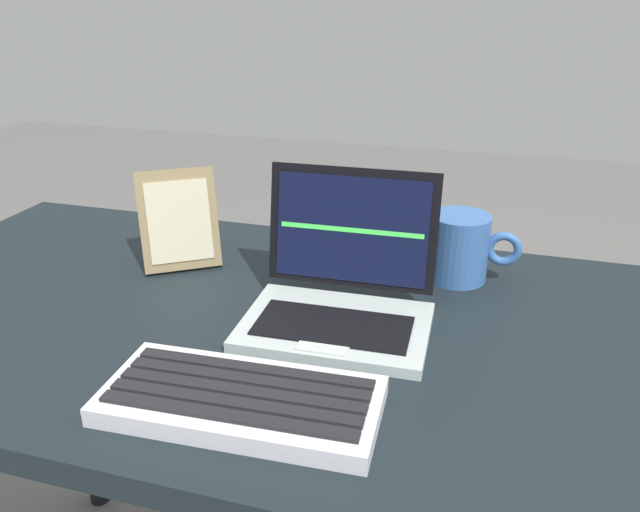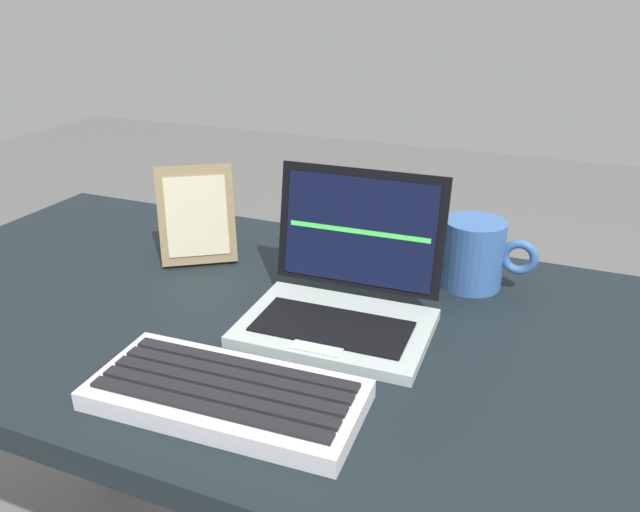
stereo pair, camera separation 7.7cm
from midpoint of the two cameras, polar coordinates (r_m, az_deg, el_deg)
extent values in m
cube|color=black|center=(0.83, 0.67, -7.67)|extent=(1.48, 0.64, 0.03)
cylinder|color=black|center=(1.52, -22.55, -10.22)|extent=(0.05, 0.05, 0.71)
cube|color=#B3C0BB|center=(0.81, -1.31, -6.53)|extent=(0.25, 0.18, 0.01)
cube|color=black|center=(0.80, -1.56, -6.44)|extent=(0.20, 0.10, 0.00)
cube|color=beige|center=(0.76, -2.67, -8.41)|extent=(0.06, 0.03, 0.00)
cube|color=black|center=(0.85, 0.38, 2.53)|extent=(0.23, 0.04, 0.16)
cube|color=black|center=(0.85, 0.30, 2.37)|extent=(0.21, 0.04, 0.14)
cube|color=#4CF259|center=(0.85, 0.28, 2.32)|extent=(0.20, 0.01, 0.01)
cube|color=silver|center=(0.69, -10.46, -12.95)|extent=(0.30, 0.15, 0.02)
cube|color=black|center=(0.65, -12.07, -14.13)|extent=(0.27, 0.03, 0.00)
cube|color=black|center=(0.66, -11.29, -13.07)|extent=(0.27, 0.03, 0.00)
cube|color=black|center=(0.68, -10.54, -12.06)|extent=(0.27, 0.03, 0.00)
cube|color=black|center=(0.70, -9.84, -11.10)|extent=(0.27, 0.03, 0.00)
cube|color=black|center=(0.71, -9.17, -10.17)|extent=(0.27, 0.03, 0.00)
cube|color=olive|center=(1.00, -14.91, 3.16)|extent=(0.13, 0.11, 0.15)
cube|color=beige|center=(0.99, -14.89, 3.02)|extent=(0.10, 0.08, 0.12)
cube|color=olive|center=(1.05, -14.65, 0.40)|extent=(0.02, 0.02, 0.03)
cylinder|color=#3B68AC|center=(0.95, 10.25, 0.75)|extent=(0.09, 0.09, 0.10)
torus|color=#3B68AC|center=(0.95, 14.20, 0.59)|extent=(0.05, 0.01, 0.05)
camera|label=1|loc=(0.04, -92.86, -1.26)|focal=35.13mm
camera|label=2|loc=(0.04, 87.14, 1.26)|focal=35.13mm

